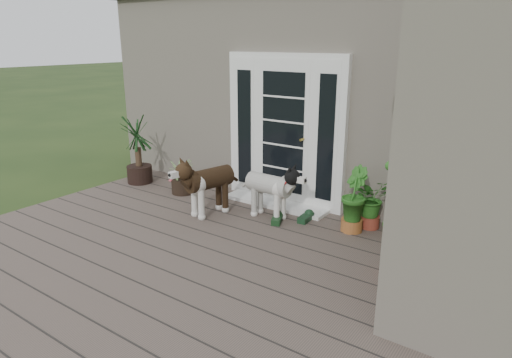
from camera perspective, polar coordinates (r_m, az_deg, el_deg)
The scene contains 14 objects.
deck at distance 5.09m, azimuth -8.00°, elevation -10.82°, with size 6.20×4.60×0.12m, color #6B5B4C.
house_main at distance 8.16m, azimuth 12.61°, elevation 10.58°, with size 7.40×4.00×3.10m, color #665E54.
door_unit at distance 6.49m, azimuth 3.62°, elevation 6.15°, with size 1.90×0.14×2.15m, color white.
door_step at distance 6.61m, azimuth 2.54°, elevation -3.08°, with size 1.60×0.40×0.05m, color white.
brindle_dog at distance 6.18m, azimuth -5.92°, elevation -1.20°, with size 0.38×0.90×0.75m, color #342112, non-canonical shape.
white_dog at distance 6.05m, azimuth 1.63°, elevation -1.83°, with size 0.35×0.83×0.69m, color white, non-canonical shape.
spider_plant at distance 7.12m, azimuth -9.32°, elevation 0.65°, with size 0.59×0.59×0.63m, color #84A364, non-canonical shape.
yucca at distance 7.75m, azimuth -14.74°, elevation 3.64°, with size 0.79×0.79×1.14m, color #113316, non-canonical shape.
herb_a at distance 5.92m, azimuth 14.37°, elevation -3.38°, with size 0.45×0.45×0.58m, color #17521C.
herb_b at distance 5.76m, azimuth 12.14°, elevation -3.59°, with size 0.41×0.41×0.62m, color #214F16.
herb_c at distance 5.58m, azimuth 19.30°, elevation -4.80°, with size 0.41×0.41×0.64m, color #185418.
sapling at distance 4.63m, azimuth 18.29°, elevation -2.40°, with size 0.49×0.49×1.67m, color #23621C, non-canonical shape.
clog_left at distance 5.99m, azimuth 2.68°, elevation -5.03°, with size 0.16×0.34×0.10m, color #143418, non-canonical shape.
clog_right at distance 6.07m, azimuth 6.32°, elevation -4.82°, with size 0.16×0.34×0.10m, color #14331B, non-canonical shape.
Camera 1 is at (3.13, -2.83, 2.44)m, focal length 31.58 mm.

